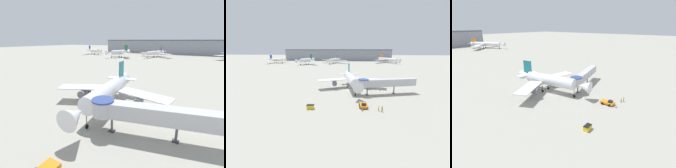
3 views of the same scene
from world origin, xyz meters
TOP-DOWN VIEW (x-y plane):
  - ground_plane at (0.00, 0.00)m, footprint 800.00×800.00m
  - main_airplane at (0.73, 2.58)m, footprint 30.80×29.22m
  - jet_bridge at (12.97, -4.35)m, footprint 23.14×8.48m
  - traffic_cone_starboard_wing at (12.84, 0.23)m, footprint 0.48×0.48m
  - background_jet_green_tail at (-49.69, 106.00)m, footprint 27.83×25.40m
  - background_jet_gray_tail at (-19.98, 125.73)m, footprint 33.83×33.61m
  - background_jet_blue_tail at (-92.24, 121.96)m, footprint 27.64×28.79m
  - terminal_building at (-18.88, 175.00)m, footprint 160.10×18.93m

SIDE VIEW (x-z plane):
  - ground_plane at x=0.00m, z-range 0.00..0.00m
  - traffic_cone_starboard_wing at x=12.84m, z-range -0.02..0.77m
  - main_airplane at x=0.73m, z-range -0.82..9.59m
  - background_jet_blue_tail at x=-92.24m, z-range -0.60..9.41m
  - background_jet_gray_tail at x=-19.98m, z-range -0.61..9.47m
  - jet_bridge at x=12.97m, z-range 1.43..7.66m
  - background_jet_green_tail at x=-49.69m, z-range -0.75..11.01m
  - terminal_building at x=-18.88m, z-range 0.01..16.97m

